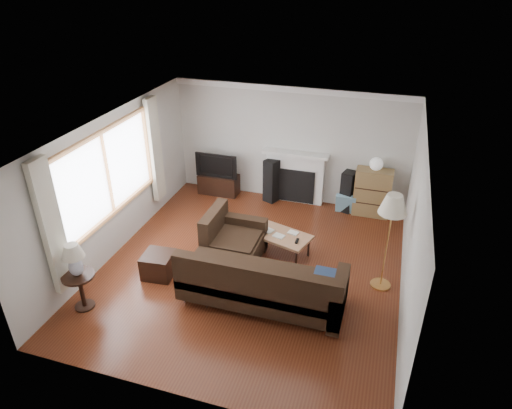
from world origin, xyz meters
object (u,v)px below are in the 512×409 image
(bookshelf, at_px, (372,193))
(side_table, at_px, (82,291))
(floor_lamp, at_px, (387,243))
(sectional_sofa, at_px, (262,280))
(tv_stand, at_px, (219,184))
(coffee_table, at_px, (280,244))

(bookshelf, bearing_deg, side_table, -133.05)
(floor_lamp, bearing_deg, sectional_sofa, -150.74)
(bookshelf, xyz_separation_m, sectional_sofa, (-1.36, -3.33, -0.06))
(tv_stand, xyz_separation_m, sectional_sofa, (2.01, -3.30, 0.22))
(sectional_sofa, distance_m, floor_lamp, 2.03)
(tv_stand, distance_m, floor_lamp, 4.45)
(tv_stand, distance_m, sectional_sofa, 3.86)
(coffee_table, xyz_separation_m, side_table, (-2.51, -2.27, 0.09))
(coffee_table, bearing_deg, side_table, -121.11)
(bookshelf, xyz_separation_m, side_table, (-3.96, -4.23, -0.20))
(tv_stand, bearing_deg, bookshelf, 0.51)
(coffee_table, bearing_deg, floor_lamp, 4.61)
(bookshelf, relative_size, side_table, 1.65)
(floor_lamp, bearing_deg, bookshelf, 99.10)
(side_table, bearing_deg, sectional_sofa, 19.32)
(tv_stand, relative_size, coffee_table, 0.83)
(sectional_sofa, relative_size, coffee_table, 2.53)
(sectional_sofa, relative_size, floor_lamp, 1.62)
(tv_stand, bearing_deg, coffee_table, -45.06)
(floor_lamp, bearing_deg, coffee_table, 167.87)
(coffee_table, bearing_deg, bookshelf, 70.37)
(coffee_table, bearing_deg, sectional_sofa, -69.89)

